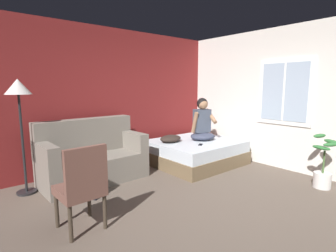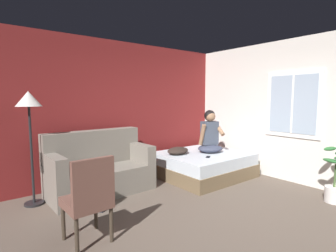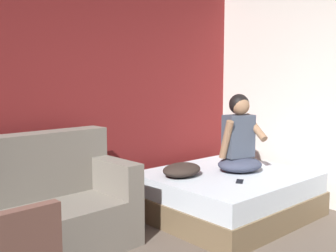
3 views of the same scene
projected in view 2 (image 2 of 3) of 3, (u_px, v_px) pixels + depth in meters
The scene contains 12 objects.
ground_plane at pixel (222, 228), 3.24m from camera, with size 40.00×40.00×0.00m, color brown.
wall_back_accent at pixel (117, 111), 5.24m from camera, with size 9.87×0.16×2.70m, color maroon.
wall_side_with_window at pixel (317, 112), 4.65m from camera, with size 0.19×6.72×2.70m.
bed at pixel (203, 165), 5.39m from camera, with size 1.72×1.54×0.48m.
couch at pixel (99, 169), 4.45m from camera, with size 1.72×0.87×1.04m.
side_chair at pixel (89, 197), 2.84m from camera, with size 0.48×0.48×0.98m.
person_seated at pixel (210, 135), 5.41m from camera, with size 0.62×0.56×0.88m.
backpack at pixel (97, 196), 3.78m from camera, with size 0.34×0.35×0.46m.
throw_pillow at pixel (178, 151), 5.25m from camera, with size 0.48×0.36×0.14m, color #2D231E.
cell_phone at pixel (208, 157), 4.98m from camera, with size 0.07×0.14×0.01m, color black.
floor_lamp at pixel (29, 110), 3.81m from camera, with size 0.36×0.36×1.70m.
potted_plant at pixel (335, 183), 4.01m from camera, with size 0.39×0.37×0.85m.
Camera 2 is at (-2.44, -2.01, 1.60)m, focal length 28.00 mm.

